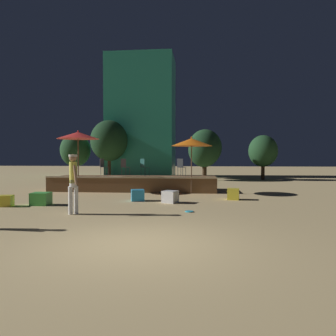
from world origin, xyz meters
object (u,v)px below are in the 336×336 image
(bistro_chair_3, at_px, (144,166))
(frisbee_disc, at_px, (189,211))
(patio_umbrella_0, at_px, (78,136))
(cube_seat_3, at_px, (170,197))
(background_tree_0, at_px, (75,150))
(person_1, at_px, (73,179))
(cube_seat_4, at_px, (41,199))
(bistro_chair_1, at_px, (125,165))
(bistro_chair_2, at_px, (103,165))
(patio_umbrella_1, at_px, (192,142))
(cube_seat_0, at_px, (6,201))
(background_tree_3, at_px, (204,150))
(cube_seat_2, at_px, (138,195))
(background_tree_2, at_px, (263,151))
(background_tree_1, at_px, (205,148))
(cube_seat_1, at_px, (233,194))
(bistro_chair_0, at_px, (181,165))

(bistro_chair_3, distance_m, frisbee_disc, 6.66)
(patio_umbrella_0, height_order, cube_seat_3, patio_umbrella_0)
(patio_umbrella_0, relative_size, background_tree_0, 0.81)
(person_1, bearing_deg, bistro_chair_3, -141.92)
(cube_seat_3, bearing_deg, cube_seat_4, -167.24)
(bistro_chair_1, xyz_separation_m, bistro_chair_2, (-1.25, 0.33, 0.00))
(patio_umbrella_1, relative_size, cube_seat_0, 5.26)
(patio_umbrella_1, bearing_deg, person_1, -119.14)
(bistro_chair_2, relative_size, background_tree_3, 0.24)
(person_1, relative_size, bistro_chair_1, 2.09)
(cube_seat_2, bearing_deg, background_tree_2, 61.00)
(patio_umbrella_0, xyz_separation_m, bistro_chair_3, (3.32, 0.45, -1.54))
(bistro_chair_1, xyz_separation_m, background_tree_0, (-7.12, 11.25, 1.07))
(patio_umbrella_1, relative_size, background_tree_0, 0.72)
(cube_seat_0, xyz_separation_m, background_tree_1, (7.39, 16.81, 2.42))
(cube_seat_3, bearing_deg, bistro_chair_3, 114.10)
(bistro_chair_2, distance_m, frisbee_disc, 8.30)
(person_1, bearing_deg, background_tree_3, -148.10)
(cube_seat_2, relative_size, background_tree_3, 0.17)
(cube_seat_3, relative_size, background_tree_2, 0.19)
(cube_seat_2, distance_m, background_tree_0, 17.36)
(bistro_chair_1, bearing_deg, cube_seat_1, -176.53)
(bistro_chair_3, bearing_deg, background_tree_0, -11.88)
(patio_umbrella_1, bearing_deg, bistro_chair_0, 123.12)
(cube_seat_1, distance_m, bistro_chair_3, 5.18)
(cube_seat_1, distance_m, cube_seat_3, 2.84)
(bistro_chair_0, bearing_deg, patio_umbrella_1, 151.50)
(patio_umbrella_0, distance_m, cube_seat_2, 5.44)
(background_tree_2, bearing_deg, background_tree_1, 164.08)
(background_tree_3, bearing_deg, cube_seat_1, -84.49)
(cube_seat_4, xyz_separation_m, background_tree_2, (10.87, 15.04, 2.06))
(person_1, height_order, background_tree_3, background_tree_3)
(cube_seat_3, height_order, person_1, person_1)
(bistro_chair_1, relative_size, bistro_chair_3, 1.00)
(cube_seat_0, height_order, bistro_chair_3, bistro_chair_3)
(cube_seat_2, relative_size, bistro_chair_2, 0.71)
(background_tree_0, xyz_separation_m, background_tree_2, (16.04, -1.43, -0.15))
(person_1, height_order, bistro_chair_3, person_1)
(patio_umbrella_0, xyz_separation_m, frisbee_disc, (5.88, -5.54, -2.88))
(patio_umbrella_1, height_order, frisbee_disc, patio_umbrella_1)
(bistro_chair_3, height_order, background_tree_2, background_tree_2)
(cube_seat_1, bearing_deg, bistro_chair_2, 153.90)
(bistro_chair_0, xyz_separation_m, frisbee_disc, (0.67, -6.40, -1.35))
(cube_seat_4, height_order, bistro_chair_2, bistro_chair_2)
(frisbee_disc, bearing_deg, background_tree_1, 87.67)
(cube_seat_0, distance_m, person_1, 3.48)
(cube_seat_2, relative_size, person_1, 0.34)
(cube_seat_3, bearing_deg, person_1, -133.90)
(cube_seat_3, distance_m, bistro_chair_3, 4.41)
(bistro_chair_2, distance_m, background_tree_1, 12.22)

